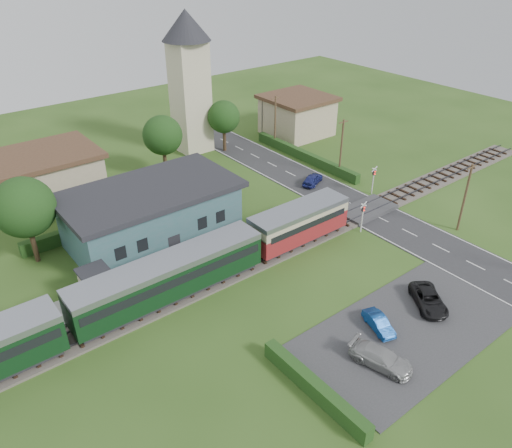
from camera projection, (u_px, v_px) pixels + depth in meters
ground at (310, 252)px, 45.58m from camera, size 120.00×120.00×0.00m
railway_track at (295, 242)px, 46.88m from camera, size 76.00×3.20×0.49m
road at (381, 219)px, 50.89m from camera, size 6.00×70.00×0.05m
car_park at (408, 330)px, 36.61m from camera, size 17.00×9.00×0.08m
crossing_deck at (367, 210)px, 52.15m from camera, size 6.20×3.40×0.45m
platform at (186, 263)px, 43.68m from camera, size 30.00×3.00×0.45m
equipment_hut at (96, 284)px, 38.66m from camera, size 2.30×2.30×2.55m
station_building at (152, 213)px, 46.37m from camera, size 16.00×9.00×5.30m
train at (132, 292)px, 37.09m from camera, size 43.20×2.90×3.40m
church_tower at (189, 72)px, 62.09m from camera, size 6.00×6.00×17.60m
house_west at (47, 176)px, 53.17m from camera, size 10.80×8.80×5.50m
house_east at (297, 115)px, 71.11m from camera, size 8.80×8.80×5.50m
hedge_carpark at (315, 388)px, 31.28m from camera, size 0.80×9.00×1.20m
hedge_roadside at (305, 156)px, 63.70m from camera, size 0.80×18.00×1.20m
hedge_station at (133, 214)px, 50.46m from camera, size 22.00×0.80×1.30m
tree_a at (24, 208)px, 41.73m from camera, size 5.20×5.20×8.00m
tree_b at (163, 135)px, 57.61m from camera, size 4.60×4.60×7.34m
tree_c at (224, 117)px, 64.47m from camera, size 4.20×4.20×6.78m
utility_pole_b at (465, 197)px, 47.23m from camera, size 1.40×0.22×7.00m
utility_pole_c at (341, 147)px, 58.10m from camera, size 1.40×0.22×7.00m
utility_pole_d at (275, 121)px, 66.25m from camera, size 1.40×0.22×7.00m
crossing_signal_near at (363, 213)px, 47.63m from camera, size 0.84×0.28×3.28m
crossing_signal_far at (374, 176)px, 54.72m from camera, size 0.84×0.28×3.28m
streetlamp_east at (262, 113)px, 70.90m from camera, size 0.30×0.30×5.15m
car_on_road at (313, 179)px, 57.62m from camera, size 3.81×2.76×1.20m
car_park_blue at (379, 323)px, 36.46m from camera, size 2.02×3.34×1.04m
car_park_silver at (381, 358)px, 33.32m from camera, size 2.87×4.66×1.26m
car_park_dark at (429, 299)px, 38.68m from camera, size 4.08×4.67×1.20m
pedestrian_near at (240, 232)px, 46.30m from camera, size 0.64×0.53×1.52m
pedestrian_far at (107, 286)px, 38.96m from camera, size 1.03×1.14×1.94m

